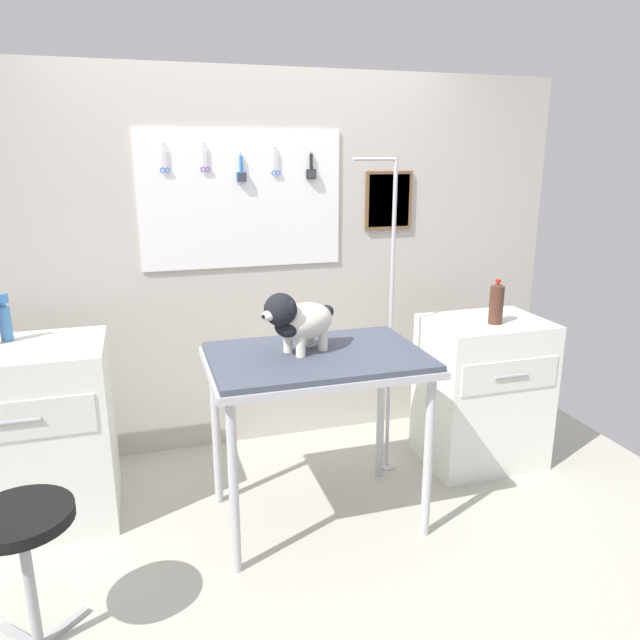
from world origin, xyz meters
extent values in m
cube|color=#B0AFA1|center=(0.00, 0.00, -0.02)|extent=(4.40, 4.00, 0.04)
cube|color=#BBB3A9|center=(0.00, 1.28, 1.15)|extent=(4.00, 0.06, 2.30)
cube|color=white|center=(-0.07, 1.24, 1.55)|extent=(1.20, 0.02, 0.80)
cylinder|color=gray|center=(-0.50, 1.23, 1.87)|extent=(0.01, 0.02, 0.01)
cube|color=silver|center=(-0.51, 1.22, 1.80)|extent=(0.01, 0.00, 0.11)
cube|color=silver|center=(-0.50, 1.22, 1.80)|extent=(0.01, 0.00, 0.11)
torus|color=#3563BA|center=(-0.52, 1.22, 1.73)|extent=(0.03, 0.01, 0.03)
torus|color=#3563BA|center=(-0.49, 1.22, 1.73)|extent=(0.03, 0.01, 0.03)
cylinder|color=gray|center=(-0.28, 1.23, 1.87)|extent=(0.01, 0.02, 0.01)
cube|color=silver|center=(-0.29, 1.22, 1.80)|extent=(0.01, 0.00, 0.11)
cube|color=silver|center=(-0.27, 1.22, 1.80)|extent=(0.01, 0.00, 0.11)
torus|color=#6C489D|center=(-0.29, 1.22, 1.73)|extent=(0.03, 0.01, 0.03)
torus|color=#6C489D|center=(-0.27, 1.22, 1.73)|extent=(0.03, 0.01, 0.03)
cylinder|color=gray|center=(-0.07, 1.23, 1.82)|extent=(0.01, 0.02, 0.01)
cylinder|color=#2E6FBD|center=(-0.07, 1.22, 1.76)|extent=(0.02, 0.02, 0.09)
cube|color=#2E6FBD|center=(-0.07, 1.22, 1.69)|extent=(0.06, 0.02, 0.06)
cube|color=#333338|center=(-0.07, 1.21, 1.69)|extent=(0.05, 0.01, 0.05)
cylinder|color=gray|center=(0.13, 1.23, 1.85)|extent=(0.01, 0.02, 0.01)
cube|color=silver|center=(0.13, 1.22, 1.78)|extent=(0.01, 0.00, 0.11)
cube|color=silver|center=(0.14, 1.22, 1.78)|extent=(0.01, 0.00, 0.11)
torus|color=blue|center=(0.12, 1.22, 1.71)|extent=(0.03, 0.01, 0.03)
torus|color=blue|center=(0.14, 1.22, 1.71)|extent=(0.03, 0.01, 0.03)
cylinder|color=gray|center=(0.35, 1.23, 1.83)|extent=(0.01, 0.02, 0.01)
cylinder|color=black|center=(0.35, 1.22, 1.77)|extent=(0.02, 0.02, 0.09)
cube|color=black|center=(0.35, 1.22, 1.70)|extent=(0.06, 0.02, 0.06)
cube|color=#333338|center=(0.35, 1.21, 1.70)|extent=(0.05, 0.01, 0.05)
cube|color=brown|center=(0.86, 1.24, 1.53)|extent=(0.31, 0.02, 0.36)
cube|color=#A3755A|center=(0.86, 1.23, 1.53)|extent=(0.27, 0.01, 0.33)
cylinder|color=#B7B7BC|center=(-0.37, -0.01, 0.42)|extent=(0.04, 0.04, 0.83)
cylinder|color=#B7B7BC|center=(0.57, -0.01, 0.42)|extent=(0.04, 0.04, 0.83)
cylinder|color=#B7B7BC|center=(-0.37, 0.57, 0.42)|extent=(0.04, 0.04, 0.83)
cylinder|color=#B7B7BC|center=(0.57, 0.57, 0.42)|extent=(0.04, 0.04, 0.83)
cube|color=#B7B7BC|center=(0.10, 0.28, 0.85)|extent=(1.05, 0.71, 0.03)
cube|color=#434959|center=(0.10, 0.28, 0.88)|extent=(1.02, 0.69, 0.03)
cylinder|color=#B7B7BC|center=(0.65, 0.65, 0.01)|extent=(0.11, 0.11, 0.01)
cylinder|color=#B7B7BC|center=(0.65, 0.65, 0.90)|extent=(0.02, 0.02, 1.80)
cylinder|color=#B7B7BC|center=(0.53, 0.65, 1.79)|extent=(0.24, 0.02, 0.02)
cylinder|color=silver|center=(0.01, 0.26, 0.95)|extent=(0.05, 0.05, 0.10)
cylinder|color=silver|center=(-0.03, 0.34, 0.95)|extent=(0.05, 0.05, 0.10)
cylinder|color=silver|center=(0.14, 0.32, 0.95)|extent=(0.05, 0.05, 0.10)
cylinder|color=silver|center=(0.10, 0.40, 0.95)|extent=(0.05, 0.05, 0.10)
ellipsoid|color=silver|center=(0.05, 0.33, 1.05)|extent=(0.36, 0.31, 0.17)
ellipsoid|color=black|center=(-0.04, 0.28, 1.04)|extent=(0.16, 0.17, 0.10)
sphere|color=black|center=(-0.08, 0.27, 1.13)|extent=(0.15, 0.15, 0.15)
ellipsoid|color=silver|center=(-0.14, 0.24, 1.11)|extent=(0.09, 0.08, 0.05)
sphere|color=black|center=(-0.17, 0.22, 1.11)|extent=(0.02, 0.02, 0.02)
ellipsoid|color=black|center=(-0.04, 0.21, 1.14)|extent=(0.06, 0.05, 0.08)
ellipsoid|color=black|center=(-0.09, 0.33, 1.14)|extent=(0.06, 0.05, 0.08)
sphere|color=black|center=(0.19, 0.39, 1.07)|extent=(0.07, 0.07, 0.07)
cube|color=silver|center=(-1.28, 0.69, 0.46)|extent=(0.80, 0.56, 0.93)
cube|color=silver|center=(-1.28, 0.41, 0.67)|extent=(0.70, 0.01, 0.19)
cylinder|color=#99999E|center=(-1.28, 0.40, 0.67)|extent=(0.24, 0.02, 0.02)
cube|color=silver|center=(1.23, 0.59, 0.44)|extent=(0.68, 0.52, 0.88)
cube|color=silver|center=(1.23, 0.33, 0.64)|extent=(0.60, 0.01, 0.18)
cylinder|color=#99999E|center=(1.23, 0.32, 0.64)|extent=(0.20, 0.02, 0.02)
cylinder|color=#9E9EA3|center=(-1.16, -0.25, 0.28)|extent=(0.04, 0.04, 0.55)
cube|color=#9E9EA3|center=(-1.08, -0.17, 0.01)|extent=(0.18, 0.18, 0.02)
cube|color=#9E9EA3|center=(-1.24, -0.17, 0.01)|extent=(0.18, 0.18, 0.02)
cylinder|color=black|center=(-1.16, -0.25, 0.58)|extent=(0.37, 0.37, 0.04)
cylinder|color=teal|center=(-1.33, 0.82, 1.01)|extent=(0.06, 0.06, 0.17)
cylinder|color=teal|center=(-1.33, 0.82, 1.11)|extent=(0.03, 0.03, 0.02)
cube|color=#3570B0|center=(-1.33, 0.82, 1.14)|extent=(0.05, 0.03, 0.04)
cylinder|color=#4B2B20|center=(1.23, 0.52, 0.99)|extent=(0.08, 0.08, 0.22)
cone|color=#4B2B20|center=(1.23, 0.52, 1.11)|extent=(0.08, 0.08, 0.02)
cylinder|color=red|center=(1.23, 0.52, 1.13)|extent=(0.03, 0.03, 0.02)
camera|label=1|loc=(-0.68, -2.33, 1.82)|focal=33.67mm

